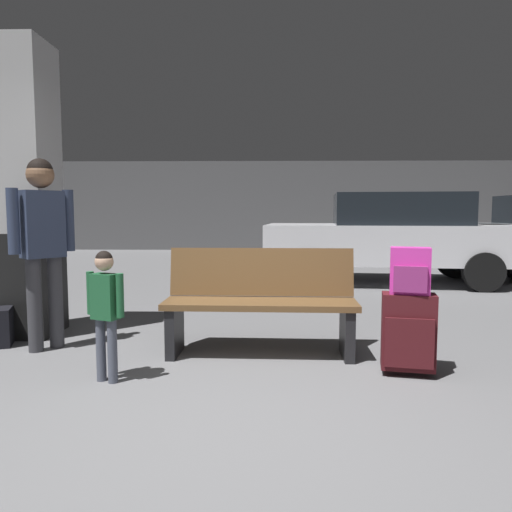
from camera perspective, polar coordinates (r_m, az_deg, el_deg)
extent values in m
cube|color=slate|center=(6.65, -0.87, -5.62)|extent=(18.00, 18.00, 0.10)
cube|color=#565658|center=(15.39, 0.32, 5.94)|extent=(18.00, 0.12, 2.80)
cube|color=black|center=(5.25, -25.42, -2.96)|extent=(0.57, 0.57, 1.00)
cube|color=#B2B2B2|center=(5.25, -26.03, 12.37)|extent=(0.56, 0.56, 1.80)
cube|color=brown|center=(4.02, 0.49, -5.67)|extent=(1.61, 0.49, 0.05)
cube|color=brown|center=(4.23, 0.64, -1.90)|extent=(1.60, 0.16, 0.42)
cube|color=black|center=(4.17, -9.57, -8.64)|extent=(0.09, 0.40, 0.41)
cube|color=black|center=(4.11, 10.70, -8.85)|extent=(0.09, 0.40, 0.41)
cube|color=#471419|center=(3.77, 17.52, -8.47)|extent=(0.41, 0.27, 0.56)
cube|color=#471419|center=(3.67, 17.65, -9.79)|extent=(0.34, 0.09, 0.36)
cube|color=#A5A5AA|center=(3.79, 17.52, -4.25)|extent=(0.14, 0.05, 0.02)
cylinder|color=black|center=(3.92, 14.89, -12.46)|extent=(0.03, 0.05, 0.04)
cylinder|color=black|center=(3.94, 19.65, -12.46)|extent=(0.03, 0.05, 0.04)
cube|color=#D833A5|center=(3.69, 17.71, -1.66)|extent=(0.31, 0.22, 0.34)
cube|color=#8E2B70|center=(3.60, 17.74, -2.64)|extent=(0.23, 0.09, 0.19)
cylinder|color=black|center=(3.67, 17.77, 0.79)|extent=(0.06, 0.04, 0.02)
cylinder|color=#4C5160|center=(3.59, -16.59, -10.72)|extent=(0.07, 0.07, 0.45)
cylinder|color=#4C5160|center=(3.66, -17.83, -10.46)|extent=(0.07, 0.07, 0.45)
cube|color=#1E5933|center=(3.54, -17.38, -4.57)|extent=(0.21, 0.17, 0.32)
cylinder|color=#1E5933|center=(3.46, -15.75, -4.51)|extent=(0.05, 0.05, 0.30)
cylinder|color=#1E5933|center=(3.63, -18.94, -4.13)|extent=(0.05, 0.05, 0.30)
sphere|color=tan|center=(3.51, -17.49, -0.65)|extent=(0.13, 0.13, 0.13)
sphere|color=black|center=(3.51, -17.50, -0.36)|extent=(0.12, 0.12, 0.12)
cylinder|color=red|center=(3.65, -17.17, -4.02)|extent=(0.06, 0.06, 0.10)
cylinder|color=red|center=(3.64, -17.21, -2.86)|extent=(0.01, 0.01, 0.06)
cylinder|color=#38383D|center=(4.64, -22.55, -5.06)|extent=(0.12, 0.12, 0.81)
cylinder|color=#38383D|center=(4.57, -24.68, -5.29)|extent=(0.12, 0.12, 0.81)
cube|color=#2D3851|center=(4.54, -23.92, 3.45)|extent=(0.37, 0.38, 0.57)
cylinder|color=#2D3851|center=(4.63, -21.24, 3.92)|extent=(0.09, 0.09, 0.54)
cylinder|color=#2D3851|center=(4.45, -26.74, 3.68)|extent=(0.09, 0.09, 0.54)
sphere|color=brown|center=(4.55, -24.12, 8.76)|extent=(0.23, 0.23, 0.23)
sphere|color=black|center=(4.55, -24.14, 9.16)|extent=(0.21, 0.21, 0.21)
cube|color=black|center=(4.95, -27.78, -7.41)|extent=(0.24, 0.32, 0.34)
cylinder|color=black|center=(4.92, -27.86, -5.61)|extent=(0.04, 0.06, 0.02)
cube|color=silver|center=(8.50, 15.32, 1.45)|extent=(4.26, 2.12, 0.64)
cube|color=black|center=(8.51, 16.42, 5.33)|extent=(2.25, 1.75, 0.52)
cylinder|color=black|center=(7.65, 6.42, -1.58)|extent=(0.62, 0.26, 0.60)
cylinder|color=black|center=(9.25, 6.56, -0.42)|extent=(0.62, 0.26, 0.60)
cylinder|color=black|center=(8.05, 25.26, -1.71)|extent=(0.62, 0.26, 0.60)
cylinder|color=black|center=(9.58, 22.31, -0.58)|extent=(0.62, 0.26, 0.60)
cylinder|color=black|center=(10.74, 25.31, -0.10)|extent=(0.60, 0.21, 0.60)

